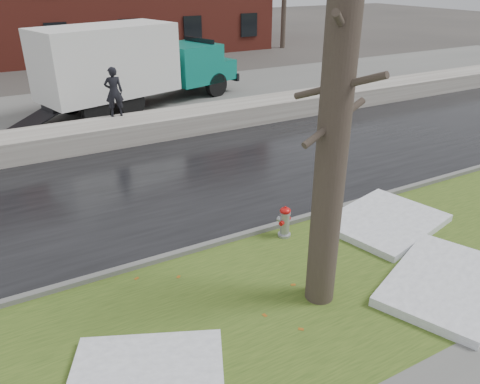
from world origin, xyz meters
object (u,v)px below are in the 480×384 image
box_truck (131,64)px  worker (114,92)px  fire_hydrant (285,220)px  tree (334,127)px

box_truck → worker: (-1.68, -3.47, -0.23)m
fire_hydrant → box_truck: (0.41, 12.17, 1.40)m
tree → worker: 10.93m
tree → worker: (-0.63, 10.79, -1.64)m
fire_hydrant → worker: (-1.27, 8.70, 1.17)m
fire_hydrant → tree: tree is taller
fire_hydrant → box_truck: 12.26m
fire_hydrant → box_truck: box_truck is taller
fire_hydrant → tree: 3.56m
tree → box_truck: bearing=85.8°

